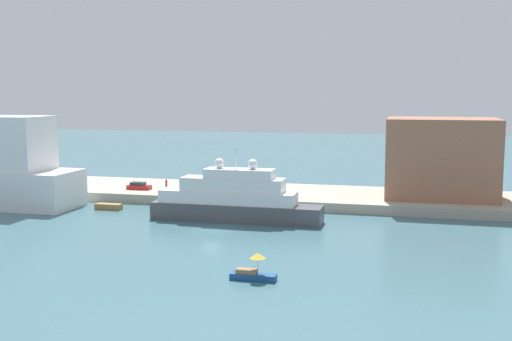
{
  "coord_description": "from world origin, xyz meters",
  "views": [
    {
      "loc": [
        25.39,
        -75.92,
        18.09
      ],
      "look_at": [
        4.55,
        6.0,
        7.46
      ],
      "focal_mm": 43.43,
      "sensor_mm": 36.0,
      "label": 1
    }
  ],
  "objects_px": {
    "large_yacht": "(234,200)",
    "small_motorboat": "(253,271)",
    "parked_car": "(139,186)",
    "harbor_building": "(441,158)",
    "work_barge": "(109,207)",
    "person_figure": "(166,184)",
    "mooring_bollard": "(283,198)"
  },
  "relations": [
    {
      "from": "large_yacht",
      "to": "small_motorboat",
      "type": "height_order",
      "value": "large_yacht"
    },
    {
      "from": "parked_car",
      "to": "large_yacht",
      "type": "bearing_deg",
      "value": -33.9
    },
    {
      "from": "large_yacht",
      "to": "parked_car",
      "type": "relative_size",
      "value": 6.04
    },
    {
      "from": "harbor_building",
      "to": "parked_car",
      "type": "relative_size",
      "value": 4.19
    },
    {
      "from": "small_motorboat",
      "to": "parked_car",
      "type": "height_order",
      "value": "parked_car"
    },
    {
      "from": "large_yacht",
      "to": "work_barge",
      "type": "bearing_deg",
      "value": 170.88
    },
    {
      "from": "person_figure",
      "to": "harbor_building",
      "type": "bearing_deg",
      "value": 4.29
    },
    {
      "from": "person_figure",
      "to": "mooring_bollard",
      "type": "bearing_deg",
      "value": -14.7
    },
    {
      "from": "harbor_building",
      "to": "work_barge",
      "type": "bearing_deg",
      "value": -162.56
    },
    {
      "from": "small_motorboat",
      "to": "person_figure",
      "type": "relative_size",
      "value": 2.52
    },
    {
      "from": "large_yacht",
      "to": "harbor_building",
      "type": "height_order",
      "value": "harbor_building"
    },
    {
      "from": "work_barge",
      "to": "person_figure",
      "type": "distance_m",
      "value": 13.32
    },
    {
      "from": "large_yacht",
      "to": "mooring_bollard",
      "type": "xyz_separation_m",
      "value": [
        5.03,
        10.06,
        -1.13
      ]
    },
    {
      "from": "large_yacht",
      "to": "work_barge",
      "type": "relative_size",
      "value": 5.92
    },
    {
      "from": "small_motorboat",
      "to": "person_figure",
      "type": "xyz_separation_m",
      "value": [
        -26.51,
        42.28,
        1.48
      ]
    },
    {
      "from": "small_motorboat",
      "to": "work_barge",
      "type": "relative_size",
      "value": 1.09
    },
    {
      "from": "small_motorboat",
      "to": "large_yacht",
      "type": "bearing_deg",
      "value": 110.19
    },
    {
      "from": "person_figure",
      "to": "mooring_bollard",
      "type": "relative_size",
      "value": 2.69
    },
    {
      "from": "large_yacht",
      "to": "person_figure",
      "type": "relative_size",
      "value": 13.63
    },
    {
      "from": "small_motorboat",
      "to": "parked_car",
      "type": "xyz_separation_m",
      "value": [
        -30.97,
        40.75,
        1.18
      ]
    },
    {
      "from": "harbor_building",
      "to": "parked_car",
      "type": "xyz_separation_m",
      "value": [
        -50.1,
        -4.95,
        -5.74
      ]
    },
    {
      "from": "work_barge",
      "to": "harbor_building",
      "type": "height_order",
      "value": "harbor_building"
    },
    {
      "from": "work_barge",
      "to": "parked_car",
      "type": "xyz_separation_m",
      "value": [
        0.14,
        10.83,
        1.63
      ]
    },
    {
      "from": "person_figure",
      "to": "mooring_bollard",
      "type": "distance_m",
      "value": 22.55
    },
    {
      "from": "parked_car",
      "to": "person_figure",
      "type": "height_order",
      "value": "person_figure"
    },
    {
      "from": "work_barge",
      "to": "parked_car",
      "type": "bearing_deg",
      "value": 89.28
    },
    {
      "from": "harbor_building",
      "to": "person_figure",
      "type": "xyz_separation_m",
      "value": [
        -45.65,
        -3.43,
        -5.44
      ]
    },
    {
      "from": "small_motorboat",
      "to": "person_figure",
      "type": "bearing_deg",
      "value": 122.09
    },
    {
      "from": "person_figure",
      "to": "small_motorboat",
      "type": "bearing_deg",
      "value": -57.91
    },
    {
      "from": "work_barge",
      "to": "person_figure",
      "type": "xyz_separation_m",
      "value": [
        4.59,
        12.36,
        1.92
      ]
    },
    {
      "from": "mooring_bollard",
      "to": "person_figure",
      "type": "bearing_deg",
      "value": 165.3
    },
    {
      "from": "harbor_building",
      "to": "large_yacht",
      "type": "bearing_deg",
      "value": -146.37
    }
  ]
}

